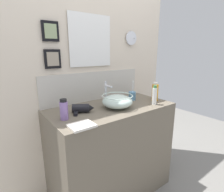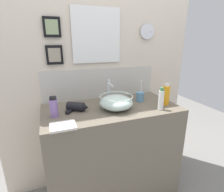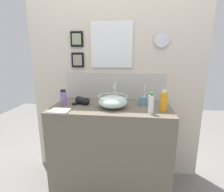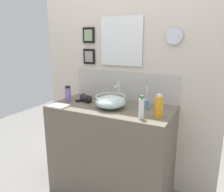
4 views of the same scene
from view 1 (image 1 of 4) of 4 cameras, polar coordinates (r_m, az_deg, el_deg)
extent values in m
plane|color=gray|center=(2.12, -0.16, -28.14)|extent=(6.00, 6.00, 0.00)
cube|color=#6B6051|center=(1.83, -0.17, -17.38)|extent=(1.16, 0.60, 0.93)
cube|color=beige|center=(1.85, -6.35, 7.51)|extent=(1.97, 0.06, 2.43)
cube|color=beige|center=(1.83, -5.64, 3.25)|extent=(1.14, 0.02, 0.30)
cube|color=white|center=(1.79, -7.05, 17.47)|extent=(0.40, 0.01, 0.43)
cube|color=white|center=(1.78, -6.93, 17.49)|extent=(0.46, 0.01, 0.49)
cylinder|color=silver|center=(2.09, 6.31, 18.27)|extent=(0.15, 0.01, 0.15)
cylinder|color=silver|center=(2.13, 6.80, 18.19)|extent=(0.01, 0.06, 0.01)
cube|color=black|center=(1.63, -19.50, 19.31)|extent=(0.14, 0.02, 0.16)
cube|color=gray|center=(1.62, -19.39, 19.34)|extent=(0.10, 0.01, 0.12)
cube|color=black|center=(1.62, -18.82, 11.36)|extent=(0.14, 0.02, 0.16)
cube|color=gray|center=(1.61, -18.71, 11.36)|extent=(0.10, 0.01, 0.12)
ellipsoid|color=silver|center=(1.59, 1.76, -1.79)|extent=(0.28, 0.28, 0.12)
torus|color=silver|center=(1.57, 1.78, 0.13)|extent=(0.28, 0.28, 0.01)
torus|color=#B2B7BC|center=(1.60, 1.75, -3.68)|extent=(0.11, 0.11, 0.01)
cylinder|color=silver|center=(1.72, -2.08, 0.73)|extent=(0.02, 0.02, 0.19)
cylinder|color=silver|center=(1.66, -1.10, 3.23)|extent=(0.02, 0.10, 0.02)
cylinder|color=silver|center=(1.70, -2.11, 4.33)|extent=(0.02, 0.02, 0.03)
cylinder|color=black|center=(1.49, -10.16, -3.94)|extent=(0.16, 0.14, 0.07)
cone|color=black|center=(1.49, -6.71, -3.89)|extent=(0.07, 0.08, 0.06)
cube|color=black|center=(1.46, -11.68, -5.50)|extent=(0.07, 0.09, 0.02)
cylinder|color=#598CB2|center=(1.86, 6.60, 0.05)|extent=(0.07, 0.07, 0.09)
cylinder|color=white|center=(1.86, 6.79, 1.71)|extent=(0.01, 0.01, 0.18)
cube|color=white|center=(1.84, 6.88, 4.75)|extent=(0.01, 0.01, 0.02)
cylinder|color=white|center=(1.72, 13.69, -0.13)|extent=(0.04, 0.04, 0.16)
cylinder|color=#3F7F4C|center=(1.70, 13.88, 2.95)|extent=(0.03, 0.03, 0.03)
cylinder|color=#8C6BB2|center=(1.36, -15.42, -4.65)|extent=(0.06, 0.06, 0.14)
cylinder|color=black|center=(1.34, -15.65, -1.40)|extent=(0.05, 0.05, 0.02)
cylinder|color=orange|center=(1.87, 13.87, 1.11)|extent=(0.06, 0.06, 0.17)
cylinder|color=silver|center=(1.85, 14.05, 4.03)|extent=(0.04, 0.04, 0.02)
cube|color=silver|center=(1.23, -9.85, -9.51)|extent=(0.17, 0.14, 0.02)
camera|label=2|loc=(0.45, 67.06, 11.99)|focal=28.00mm
camera|label=3|loc=(1.22, 73.06, 4.08)|focal=28.00mm
camera|label=4|loc=(1.91, 70.41, 8.00)|focal=35.00mm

